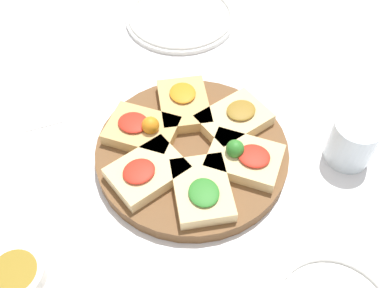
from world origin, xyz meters
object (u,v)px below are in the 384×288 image
at_px(serving_board, 192,152).
at_px(napkin_stack, 39,108).
at_px(water_glass, 352,141).
at_px(dipping_bowl, 15,274).
at_px(plate_left, 181,17).

relative_size(serving_board, napkin_stack, 3.39).
height_order(water_glass, dipping_bowl, water_glass).
xyz_separation_m(napkin_stack, dipping_bowl, (0.34, -0.05, 0.01)).
bearing_deg(plate_left, water_glass, 22.15).
xyz_separation_m(plate_left, water_glass, (0.46, 0.19, 0.04)).
xyz_separation_m(plate_left, napkin_stack, (0.20, -0.34, -0.01)).
xyz_separation_m(water_glass, dipping_bowl, (0.08, -0.58, -0.03)).
bearing_deg(serving_board, dipping_bowl, -64.48).
height_order(plate_left, dipping_bowl, dipping_bowl).
height_order(serving_board, water_glass, water_glass).
bearing_deg(dipping_bowl, water_glass, 97.54).
relative_size(water_glass, dipping_bowl, 0.97).
bearing_deg(water_glass, napkin_stack, -116.34).
bearing_deg(plate_left, dipping_bowl, -35.77).
xyz_separation_m(water_glass, napkin_stack, (-0.26, -0.53, -0.04)).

